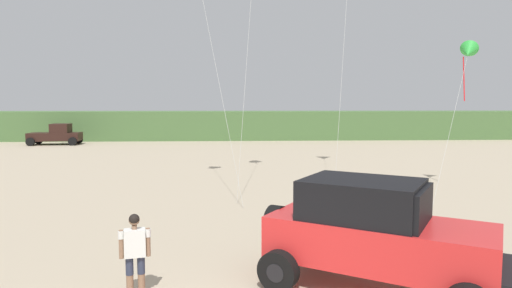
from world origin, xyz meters
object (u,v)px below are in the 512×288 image
person_watching (135,250)px  jeep (375,232)px  distant_pickup (56,135)px  kite_pink_ribbon (468,52)px

person_watching → jeep: bearing=1.0°
distant_pickup → kite_pink_ribbon: 36.11m
jeep → kite_pink_ribbon: size_ratio=0.76×
distant_pickup → kite_pink_ribbon: bearing=-41.7°
kite_pink_ribbon → jeep: bearing=-125.5°
jeep → person_watching: bearing=-179.0°
person_watching → distant_pickup: 37.05m
jeep → distant_pickup: size_ratio=1.05×
jeep → person_watching: jeep is taller
kite_pink_ribbon → distant_pickup: bearing=138.3°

